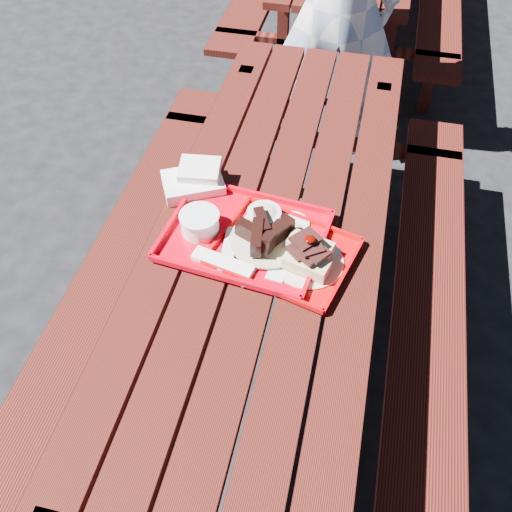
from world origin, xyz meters
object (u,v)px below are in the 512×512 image
near_tray (286,244)px  far_tray (241,235)px  person (339,3)px  picnic_table_near (266,274)px

near_tray → far_tray: (-0.15, 0.01, -0.01)m
person → far_tray: bearing=77.2°
near_tray → person: person is taller
picnic_table_near → near_tray: size_ratio=4.98×
near_tray → person: bearing=91.6°
far_tray → person: size_ratio=0.32×
picnic_table_near → far_tray: 0.23m
picnic_table_near → near_tray: 0.24m
picnic_table_near → far_tray: (-0.07, -0.04, 0.22)m
far_tray → person: person is taller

